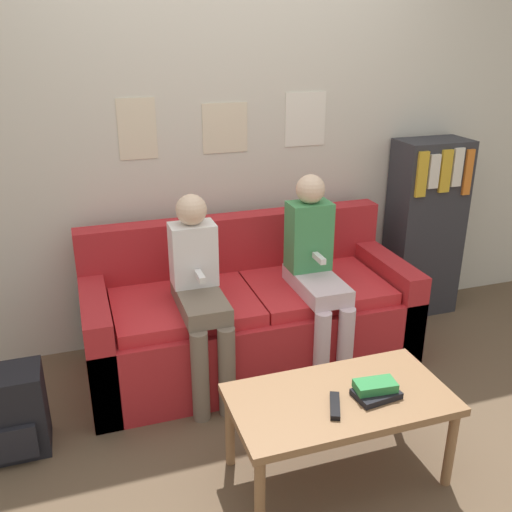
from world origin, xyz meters
TOP-DOWN VIEW (x-y plane):
  - ground_plane at (0.00, 0.00)m, footprint 10.00×10.00m
  - wall_back at (0.00, 0.98)m, footprint 8.00×0.06m
  - couch at (0.00, 0.50)m, footprint 1.87×0.77m
  - coffee_table at (0.09, -0.52)m, footprint 0.95×0.51m
  - person_left at (-0.33, 0.31)m, footprint 0.24×0.54m
  - person_right at (0.34, 0.32)m, footprint 0.24×0.54m
  - tv_remote at (0.03, -0.59)m, footprint 0.11×0.17m
  - book_stack at (0.23, -0.57)m, footprint 0.20×0.15m
  - bookshelf at (1.36, 0.79)m, footprint 0.47×0.30m
  - backpack at (-1.30, 0.10)m, footprint 0.32×0.26m

SIDE VIEW (x-z plane):
  - ground_plane at x=0.00m, z-range 0.00..0.00m
  - backpack at x=-1.30m, z-range 0.00..0.42m
  - couch at x=0.00m, z-range -0.13..0.72m
  - coffee_table at x=0.09m, z-range 0.16..0.58m
  - tv_remote at x=0.03m, z-range 0.42..0.44m
  - book_stack at x=0.23m, z-range 0.42..0.48m
  - bookshelf at x=1.36m, z-range 0.00..1.22m
  - person_left at x=-0.33m, z-range 0.07..1.16m
  - person_right at x=0.34m, z-range 0.07..1.21m
  - wall_back at x=0.00m, z-range 0.00..2.60m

